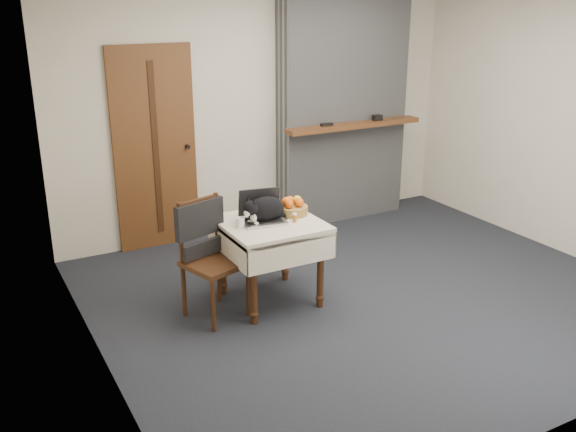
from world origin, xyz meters
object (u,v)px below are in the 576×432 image
Objects in this scene: fruit_basket at (293,207)px; chair at (206,242)px; cream_jar at (240,223)px; cat at (266,209)px; pill_bottle at (295,218)px; laptop at (262,213)px; door at (155,149)px; side_table at (270,235)px.

fruit_basket is 0.27× the size of chair.
cat is at bearing 7.94° from cream_jar.
cream_jar is 1.08× the size of pill_bottle.
chair is (-0.49, 0.00, -0.16)m from laptop.
cream_jar is (0.14, -1.67, -0.26)m from door.
cream_jar is (-0.22, -0.06, -0.02)m from laptop.
cream_jar is at bearing -178.81° from side_table.
side_table is 9.81× the size of cream_jar.
door reaches higher than cat.
pill_bottle is at bearing -25.72° from laptop.
laptop is at bearing 14.55° from cream_jar.
laptop is (-0.05, 0.05, 0.18)m from side_table.
door reaches higher than fruit_basket.
side_table is 2.02× the size of laptop.
door is 2.56× the size of side_table.
cat is 1.96× the size of fruit_basket.
pill_bottle is (0.44, -0.10, -0.00)m from cream_jar.
cream_jar is (-0.24, -0.03, -0.06)m from cat.
laptop is at bearing 118.89° from cat.
cat is 0.55m from chair.
cream_jar is 0.45m from pill_bottle.
chair is (-0.12, -1.61, -0.39)m from door.
cat is at bearing -76.70° from door.
cat is 6.77× the size of pill_bottle.
side_table is 10.64× the size of pill_bottle.
door is 5.17× the size of laptop.
side_table is 3.08× the size of fruit_basket.
fruit_basket is at bearing 66.18° from pill_bottle.
cream_jar is 0.31× the size of fruit_basket.
laptop is (0.36, -1.61, -0.24)m from door.
cat is (0.39, -1.64, -0.20)m from door.
door reaches higher than chair.
side_table is 0.19m from laptop.
pill_bottle is (0.17, -0.10, 0.15)m from side_table.
cat is 0.24m from pill_bottle.
cream_jar is at bearing 169.44° from cat.
pill_bottle is (0.58, -1.77, -0.26)m from door.
laptop reaches higher than cream_jar.
cream_jar reaches higher than side_table.
cream_jar is at bearing -85.13° from door.
cat reaches higher than side_table.
side_table is 0.22m from cat.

